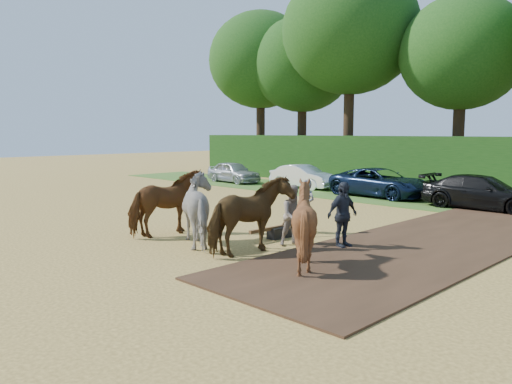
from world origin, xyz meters
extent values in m
plane|color=gold|center=(0.00, 0.00, 0.00)|extent=(120.00, 120.00, 0.00)
cube|color=#472D1C|center=(1.50, 7.00, 0.03)|extent=(4.50, 17.00, 0.05)
cube|color=#38601E|center=(0.00, 14.00, 0.01)|extent=(50.00, 5.00, 0.03)
imported|color=tan|center=(-1.13, 2.90, 0.87)|extent=(0.95, 1.04, 1.74)
imported|color=#23272F|center=(0.02, 3.63, 0.93)|extent=(0.61, 1.15, 1.86)
imported|color=brown|center=(-4.80, 1.11, 1.03)|extent=(1.18, 2.47, 2.06)
imported|color=beige|center=(-3.03, 1.20, 1.03)|extent=(2.10, 1.81, 2.06)
imported|color=brown|center=(-1.27, 1.29, 1.03)|extent=(1.18, 2.47, 2.06)
imported|color=brown|center=(0.50, 1.39, 1.03)|extent=(1.72, 1.92, 2.06)
cube|color=black|center=(-2.09, 3.38, 0.17)|extent=(0.37, 0.89, 0.34)
cube|color=brown|center=(-2.10, 2.79, 0.34)|extent=(0.14, 1.37, 0.10)
cylinder|color=brown|center=(-2.28, 3.93, 0.54)|extent=(0.17, 1.00, 0.72)
cylinder|color=brown|center=(-1.85, 3.91, 0.54)|extent=(0.23, 0.99, 0.72)
imported|color=#9A9992|center=(-2.05, 4.56, 0.86)|extent=(0.64, 0.43, 1.72)
imported|color=#AFB2B6|center=(-15.57, 13.59, 0.68)|extent=(4.10, 1.86, 1.37)
imported|color=white|center=(-10.37, 14.33, 0.68)|extent=(4.12, 1.47, 1.35)
imported|color=#111F38|center=(-5.17, 14.08, 0.72)|extent=(5.33, 2.71, 1.44)
imported|color=black|center=(0.03, 13.55, 0.72)|extent=(5.00, 2.16, 1.43)
cylinder|color=#382616|center=(-21.00, 21.50, 2.93)|extent=(0.70, 0.70, 5.85)
ellipsoid|color=#163F11|center=(-21.00, 21.50, 9.00)|extent=(8.40, 8.40, 7.73)
cylinder|color=#382616|center=(-17.00, 22.00, 2.70)|extent=(0.70, 0.70, 5.40)
ellipsoid|color=#163F11|center=(-17.00, 22.00, 8.32)|extent=(7.80, 7.80, 7.18)
cylinder|color=#382616|center=(-12.00, 21.00, 3.26)|extent=(0.70, 0.70, 6.53)
ellipsoid|color=#163F11|center=(-12.00, 21.00, 9.97)|extent=(9.20, 9.20, 8.46)
cylinder|color=#382616|center=(-5.00, 22.50, 2.59)|extent=(0.70, 0.70, 5.17)
ellipsoid|color=#163F11|center=(-5.00, 22.50, 7.95)|extent=(7.40, 7.40, 6.81)
camera|label=1|loc=(8.10, -7.72, 3.23)|focal=35.00mm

